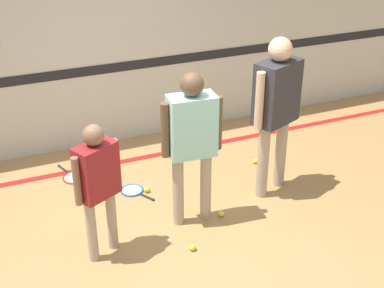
% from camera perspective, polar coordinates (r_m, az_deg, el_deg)
% --- Properties ---
extents(ground_plane, '(16.00, 16.00, 0.00)m').
position_cam_1_polar(ground_plane, '(5.51, -2.04, -9.16)').
color(ground_plane, '#A87F4C').
extents(wall_back, '(16.00, 0.07, 3.20)m').
position_cam_1_polar(wall_back, '(6.78, -9.25, 12.62)').
color(wall_back, beige).
rests_on(wall_back, ground_plane).
extents(floor_stripe, '(14.40, 0.10, 0.01)m').
position_cam_1_polar(floor_stripe, '(6.78, -6.87, -1.76)').
color(floor_stripe, red).
rests_on(floor_stripe, ground_plane).
extents(person_instructor, '(0.61, 0.29, 1.62)m').
position_cam_1_polar(person_instructor, '(5.14, 0.00, 1.10)').
color(person_instructor, tan).
rests_on(person_instructor, ground_plane).
extents(person_student_left, '(0.47, 0.36, 1.35)m').
position_cam_1_polar(person_student_left, '(4.82, -10.06, -3.55)').
color(person_student_left, tan).
rests_on(person_student_left, ground_plane).
extents(person_student_right, '(0.63, 0.44, 1.78)m').
position_cam_1_polar(person_student_right, '(5.71, 8.99, 4.62)').
color(person_student_right, tan).
rests_on(person_student_right, ground_plane).
extents(racket_spare_on_floor, '(0.36, 0.48, 0.03)m').
position_cam_1_polar(racket_spare_on_floor, '(6.14, -6.29, -4.98)').
color(racket_spare_on_floor, blue).
rests_on(racket_spare_on_floor, ground_plane).
extents(racket_second_spare, '(0.38, 0.56, 0.03)m').
position_cam_1_polar(racket_second_spare, '(6.52, -12.45, -3.43)').
color(racket_second_spare, red).
rests_on(racket_second_spare, ground_plane).
extents(tennis_ball_near_instructor, '(0.07, 0.07, 0.07)m').
position_cam_1_polar(tennis_ball_near_instructor, '(5.23, 0.05, -10.97)').
color(tennis_ball_near_instructor, '#CCE038').
rests_on(tennis_ball_near_instructor, ground_plane).
extents(tennis_ball_by_spare_racket, '(0.07, 0.07, 0.07)m').
position_cam_1_polar(tennis_ball_by_spare_racket, '(6.10, -4.83, -4.86)').
color(tennis_ball_by_spare_racket, '#CCE038').
rests_on(tennis_ball_by_spare_racket, ground_plane).
extents(tennis_ball_stray_left, '(0.07, 0.07, 0.07)m').
position_cam_1_polar(tennis_ball_stray_left, '(6.70, 6.80, -1.82)').
color(tennis_ball_stray_left, '#CCE038').
rests_on(tennis_ball_stray_left, ground_plane).
extents(tennis_ball_stray_right, '(0.07, 0.07, 0.07)m').
position_cam_1_polar(tennis_ball_stray_right, '(5.69, 3.13, -7.44)').
color(tennis_ball_stray_right, '#CCE038').
rests_on(tennis_ball_stray_right, ground_plane).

